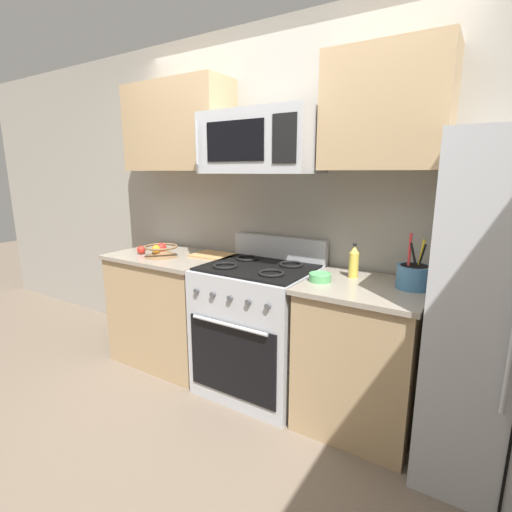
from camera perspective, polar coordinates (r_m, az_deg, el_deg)
ground_plane at (r=2.52m, az=-8.91°, el=-25.93°), size 16.00×16.00×0.00m
wall_back at (r=2.88m, az=4.54°, el=7.33°), size 8.00×0.10×2.60m
counter_left at (r=3.26m, az=-12.63°, el=-7.59°), size 0.92×0.65×0.91m
range_oven at (r=2.75m, az=0.36°, el=-10.72°), size 0.76×0.69×1.09m
counter_right at (r=2.49m, az=15.55°, el=-14.30°), size 0.71×0.65×0.91m
microwave at (r=2.56m, az=0.75°, el=16.75°), size 0.77×0.44×0.39m
upper_cabinets_left at (r=3.21m, az=-11.68°, el=18.47°), size 0.91×0.34×0.67m
upper_cabinets_right at (r=2.42m, az=19.09°, el=20.08°), size 0.70×0.34×0.67m
utensil_crock at (r=2.33m, az=22.73°, el=-2.80°), size 0.19×0.19×0.32m
fruit_basket at (r=3.04m, az=-14.16°, el=0.80°), size 0.26×0.26×0.11m
apple_loose at (r=3.20m, az=-16.94°, el=0.89°), size 0.07×0.07×0.07m
cutting_board at (r=3.00m, az=-6.33°, el=0.11°), size 0.35×0.26×0.02m
bottle_oil at (r=2.44m, az=14.56°, el=-0.89°), size 0.06×0.06×0.22m
prep_bowl at (r=2.33m, az=9.67°, el=-3.14°), size 0.14×0.14×0.05m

